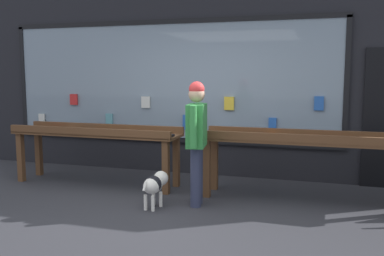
{
  "coord_description": "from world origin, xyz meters",
  "views": [
    {
      "loc": [
        1.81,
        -4.63,
        1.71
      ],
      "look_at": [
        0.08,
        1.0,
        0.97
      ],
      "focal_mm": 40.0,
      "sensor_mm": 36.0,
      "label": 1
    }
  ],
  "objects_px": {
    "display_table_left": "(96,137)",
    "person_browsing": "(197,134)",
    "display_table_right": "(301,145)",
    "small_dog": "(155,184)"
  },
  "relations": [
    {
      "from": "person_browsing",
      "to": "small_dog",
      "type": "distance_m",
      "value": 0.84
    },
    {
      "from": "display_table_left",
      "to": "small_dog",
      "type": "height_order",
      "value": "display_table_left"
    },
    {
      "from": "display_table_left",
      "to": "person_browsing",
      "type": "relative_size",
      "value": 1.66
    },
    {
      "from": "small_dog",
      "to": "display_table_left",
      "type": "bearing_deg",
      "value": 64.94
    },
    {
      "from": "display_table_right",
      "to": "person_browsing",
      "type": "bearing_deg",
      "value": -154.88
    },
    {
      "from": "display_table_left",
      "to": "small_dog",
      "type": "xyz_separation_m",
      "value": [
        1.32,
        -0.86,
        -0.43
      ]
    },
    {
      "from": "person_browsing",
      "to": "display_table_right",
      "type": "bearing_deg",
      "value": -72.94
    },
    {
      "from": "display_table_left",
      "to": "display_table_right",
      "type": "xyz_separation_m",
      "value": [
        3.08,
        0.0,
        0.02
      ]
    },
    {
      "from": "display_table_right",
      "to": "person_browsing",
      "type": "relative_size",
      "value": 1.66
    },
    {
      "from": "display_table_left",
      "to": "display_table_right",
      "type": "bearing_deg",
      "value": 0.01
    }
  ]
}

